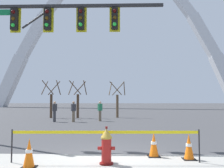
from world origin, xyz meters
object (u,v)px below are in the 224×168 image
traffic_cone_mid_sidewalk (189,147)px  pedestrian_standing_center (55,111)px  fire_hydrant (106,146)px  traffic_signal_gantry (37,35)px  traffic_cone_by_hydrant (29,153)px  pedestrian_walking_right (100,111)px  monument_arch (117,37)px  traffic_cone_curb_edge (154,145)px  pedestrian_walking_left (74,111)px

traffic_cone_mid_sidewalk → pedestrian_standing_center: bearing=120.4°
fire_hydrant → pedestrian_standing_center: pedestrian_standing_center is taller
fire_hydrant → traffic_signal_gantry: size_ratio=0.13×
fire_hydrant → traffic_cone_by_hydrant: bearing=-168.6°
fire_hydrant → pedestrian_walking_right: 13.27m
pedestrian_standing_center → fire_hydrant: bearing=-69.5°
monument_arch → pedestrian_walking_right: size_ratio=36.89×
monument_arch → traffic_cone_by_hydrant: bearing=-92.1°
traffic_cone_curb_edge → pedestrian_walking_left: size_ratio=0.46×
fire_hydrant → traffic_cone_curb_edge: bearing=32.8°
pedestrian_walking_right → pedestrian_walking_left: bearing=-157.4°
pedestrian_walking_right → fire_hydrant: bearing=-84.9°
traffic_cone_mid_sidewalk → monument_arch: size_ratio=0.01×
traffic_cone_curb_edge → pedestrian_walking_left: 12.38m
fire_hydrant → traffic_cone_mid_sidewalk: fire_hydrant is taller
traffic_cone_curb_edge → pedestrian_walking_left: pedestrian_walking_left is taller
traffic_cone_mid_sidewalk → traffic_signal_gantry: (-5.37, 2.84, 4.05)m
pedestrian_walking_left → pedestrian_standing_center: 1.48m
fire_hydrant → traffic_cone_curb_edge: size_ratio=1.36×
pedestrian_walking_left → traffic_cone_by_hydrant: bearing=-84.4°
traffic_cone_mid_sidewalk → monument_arch: (-2.34, 50.79, 16.39)m
fire_hydrant → traffic_cone_by_hydrant: fire_hydrant is taller
fire_hydrant → traffic_cone_mid_sidewalk: (2.31, 0.57, -0.11)m
fire_hydrant → pedestrian_walking_right: pedestrian_walking_right is taller
monument_arch → traffic_cone_mid_sidewalk: bearing=-87.4°
traffic_cone_by_hydrant → pedestrian_walking_right: size_ratio=0.46×
traffic_cone_by_hydrant → fire_hydrant: bearing=11.4°
fire_hydrant → traffic_cone_by_hydrant: 1.96m
fire_hydrant → pedestrian_walking_left: pedestrian_walking_left is taller
traffic_cone_curb_edge → pedestrian_walking_left: bearing=111.5°
traffic_signal_gantry → pedestrian_standing_center: traffic_signal_gantry is taller
pedestrian_walking_left → fire_hydrant: bearing=-75.7°
pedestrian_standing_center → pedestrian_walking_right: (3.46, 0.80, 0.00)m
traffic_cone_mid_sidewalk → traffic_cone_curb_edge: bearing=161.7°
traffic_cone_mid_sidewalk → fire_hydrant: bearing=-166.2°
pedestrian_walking_right → traffic_cone_by_hydrant: bearing=-93.1°
traffic_cone_mid_sidewalk → traffic_cone_curb_edge: (-0.95, 0.31, 0.00)m
fire_hydrant → traffic_signal_gantry: bearing=131.9°
traffic_cone_by_hydrant → traffic_signal_gantry: (-1.14, 3.80, 4.05)m
traffic_cone_mid_sidewalk → pedestrian_standing_center: size_ratio=0.46×
traffic_cone_curb_edge → monument_arch: monument_arch is taller
traffic_cone_by_hydrant → pedestrian_walking_right: (0.73, 13.60, 0.46)m
traffic_cone_by_hydrant → traffic_cone_mid_sidewalk: 4.34m
traffic_cone_curb_edge → pedestrian_standing_center: (-6.01, 11.53, 0.46)m
traffic_cone_mid_sidewalk → pedestrian_standing_center: (-6.96, 11.85, 0.46)m
traffic_cone_by_hydrant → traffic_cone_curb_edge: bearing=21.1°
fire_hydrant → traffic_cone_by_hydrant: (-1.92, -0.39, -0.11)m
pedestrian_walking_left → monument_arch: bearing=85.4°
traffic_cone_curb_edge → pedestrian_walking_right: size_ratio=0.46×
monument_arch → pedestrian_walking_left: monument_arch is taller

